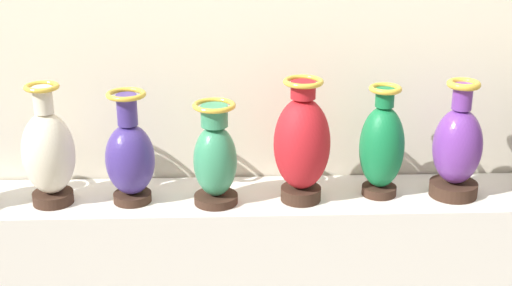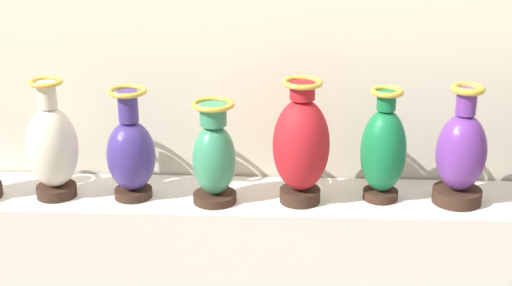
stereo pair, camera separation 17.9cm
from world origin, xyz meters
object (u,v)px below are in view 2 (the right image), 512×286
(vase_indigo, at_px, (131,153))
(vase_violet, at_px, (461,155))
(vase_emerald, at_px, (383,150))
(vase_jade, at_px, (214,157))
(vase_crimson, at_px, (301,146))
(vase_ivory, at_px, (52,147))

(vase_indigo, height_order, vase_violet, vase_violet)
(vase_indigo, relative_size, vase_emerald, 0.99)
(vase_jade, xyz_separation_m, vase_crimson, (0.27, 0.01, 0.04))
(vase_ivory, relative_size, vase_jade, 1.18)
(vase_jade, relative_size, vase_violet, 0.86)
(vase_indigo, xyz_separation_m, vase_jade, (0.27, -0.02, -0.00))
(vase_indigo, distance_m, vase_jade, 0.27)
(vase_ivory, relative_size, vase_violet, 1.01)
(vase_indigo, xyz_separation_m, vase_crimson, (0.54, -0.01, 0.04))
(vase_indigo, bearing_deg, vase_crimson, -1.00)
(vase_ivory, xyz_separation_m, vase_violet, (1.28, 0.01, -0.01))
(vase_ivory, distance_m, vase_emerald, 1.04)
(vase_emerald, bearing_deg, vase_indigo, -178.38)
(vase_jade, distance_m, vase_crimson, 0.27)
(vase_jade, bearing_deg, vase_ivory, 177.96)
(vase_indigo, height_order, vase_crimson, vase_crimson)
(vase_ivory, distance_m, vase_indigo, 0.25)
(vase_ivory, relative_size, vase_emerald, 1.06)
(vase_indigo, distance_m, vase_emerald, 0.80)
(vase_indigo, distance_m, vase_violet, 1.03)
(vase_ivory, height_order, vase_emerald, vase_ivory)
(vase_indigo, xyz_separation_m, vase_violet, (1.03, 0.01, 0.01))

